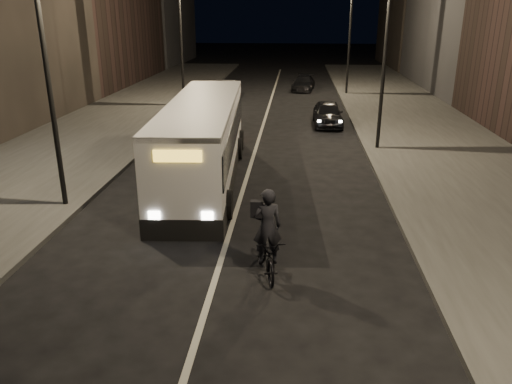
% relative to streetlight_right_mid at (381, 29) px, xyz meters
% --- Properties ---
extents(ground, '(180.00, 180.00, 0.00)m').
position_rel_streetlight_right_mid_xyz_m(ground, '(-5.33, -12.00, -5.36)').
color(ground, black).
rests_on(ground, ground).
extents(sidewalk_right, '(7.00, 70.00, 0.16)m').
position_rel_streetlight_right_mid_xyz_m(sidewalk_right, '(3.17, 2.00, -5.28)').
color(sidewalk_right, '#343432').
rests_on(sidewalk_right, ground).
extents(sidewalk_left, '(7.00, 70.00, 0.16)m').
position_rel_streetlight_right_mid_xyz_m(sidewalk_left, '(-13.83, 2.00, -5.28)').
color(sidewalk_left, '#343432').
rests_on(sidewalk_left, ground).
extents(streetlight_right_mid, '(1.20, 0.44, 8.12)m').
position_rel_streetlight_right_mid_xyz_m(streetlight_right_mid, '(0.00, 0.00, 0.00)').
color(streetlight_right_mid, black).
rests_on(streetlight_right_mid, sidewalk_right).
extents(streetlight_right_far, '(1.20, 0.44, 8.12)m').
position_rel_streetlight_right_mid_xyz_m(streetlight_right_far, '(0.00, 16.00, 0.00)').
color(streetlight_right_far, black).
rests_on(streetlight_right_far, sidewalk_right).
extents(streetlight_left_near, '(1.20, 0.44, 8.12)m').
position_rel_streetlight_right_mid_xyz_m(streetlight_left_near, '(-10.66, -8.00, 0.00)').
color(streetlight_left_near, black).
rests_on(streetlight_left_near, sidewalk_left).
extents(streetlight_left_far, '(1.20, 0.44, 8.12)m').
position_rel_streetlight_right_mid_xyz_m(streetlight_left_far, '(-10.66, 10.00, 0.00)').
color(streetlight_left_far, black).
rests_on(streetlight_left_far, sidewalk_left).
extents(city_bus, '(3.13, 11.18, 2.98)m').
position_rel_streetlight_right_mid_xyz_m(city_bus, '(-6.93, -4.64, -3.74)').
color(city_bus, white).
rests_on(city_bus, ground).
extents(cyclist_on_bicycle, '(1.09, 2.07, 2.27)m').
position_rel_streetlight_right_mid_xyz_m(cyclist_on_bicycle, '(-4.10, -11.80, -4.60)').
color(cyclist_on_bicycle, black).
rests_on(cyclist_on_bicycle, ground).
extents(car_near, '(1.62, 3.93, 1.33)m').
position_rel_streetlight_right_mid_xyz_m(car_near, '(-1.73, 5.25, -4.69)').
color(car_near, black).
rests_on(car_near, ground).
extents(car_mid, '(1.68, 4.16, 1.34)m').
position_rel_streetlight_right_mid_xyz_m(car_mid, '(-8.60, 13.94, -4.69)').
color(car_mid, '#3F4042').
rests_on(car_mid, ground).
extents(car_far, '(2.06, 4.11, 1.15)m').
position_rel_streetlight_right_mid_xyz_m(car_far, '(-2.96, 18.11, -4.79)').
color(car_far, black).
rests_on(car_far, ground).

